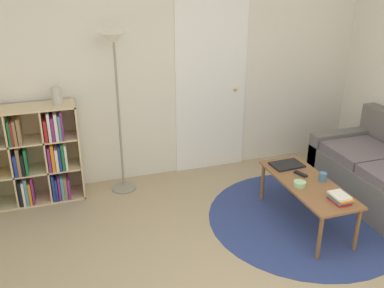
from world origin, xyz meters
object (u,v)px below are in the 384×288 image
at_px(bowl, 300,184).
at_px(vase_on_shelf, 57,95).
at_px(bookshelf, 28,157).
at_px(laptop, 287,165).
at_px(coffee_table, 307,187).
at_px(floor_lamp, 115,66).
at_px(cup, 323,177).

height_order(bowl, vase_on_shelf, vase_on_shelf).
xyz_separation_m(bookshelf, laptop, (2.49, -0.92, -0.05)).
relative_size(coffee_table, laptop, 3.49).
relative_size(floor_lamp, bowl, 15.15).
relative_size(bowl, cup, 1.36).
height_order(laptop, cup, cup).
relative_size(coffee_table, bowl, 9.90).
xyz_separation_m(laptop, bowl, (-0.11, -0.42, 0.01)).
bearing_deg(bookshelf, cup, -26.45).
height_order(floor_lamp, cup, floor_lamp).
xyz_separation_m(bookshelf, floor_lamp, (0.95, -0.06, 0.89)).
bearing_deg(bookshelf, bowl, -29.28).
bearing_deg(floor_lamp, laptop, -29.20).
bearing_deg(cup, vase_on_shelf, 150.08).
bearing_deg(laptop, cup, -69.09).
distance_m(bookshelf, cup, 2.95).
height_order(coffee_table, cup, cup).
relative_size(bookshelf, bowl, 9.10).
relative_size(coffee_table, cup, 13.50).
relative_size(bookshelf, vase_on_shelf, 5.70).
distance_m(coffee_table, vase_on_shelf, 2.61).
height_order(bookshelf, floor_lamp, floor_lamp).
bearing_deg(laptop, coffee_table, -89.01).
bearing_deg(bookshelf, floor_lamp, -3.51).
bearing_deg(bowl, bookshelf, 150.72).
bearing_deg(cup, floor_lamp, 143.37).
distance_m(bookshelf, laptop, 2.66).
distance_m(floor_lamp, cup, 2.29).
relative_size(laptop, bowl, 2.84).
distance_m(laptop, vase_on_shelf, 2.42).
bearing_deg(cup, laptop, 110.91).
bearing_deg(cup, coffee_table, 171.94).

